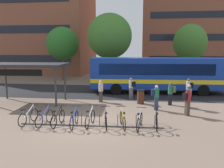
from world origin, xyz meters
name	(u,v)px	position (x,y,z in m)	size (l,w,h in m)	color
ground	(90,125)	(0.00, 0.00, 0.00)	(200.00, 200.00, 0.00)	#7A6656
bus_lane_asphalt	(112,92)	(0.00, 9.58, 0.00)	(80.00, 7.20, 0.01)	#232326
city_bus	(159,74)	(4.24, 9.58, 1.78)	(12.13, 3.13, 3.20)	#14389E
bike_rack	(91,125)	(0.09, -0.25, 0.09)	(7.54, 0.35, 0.70)	#47474C
parked_bicycle_silver_0	(29,117)	(-3.30, -0.27, 0.38)	(0.52, 1.71, 0.99)	black
parked_bicycle_blue_1	(45,118)	(-2.36, -0.35, 0.38)	(0.52, 1.71, 0.99)	black
parked_bicycle_black_2	(58,118)	(-1.64, -0.32, 0.38)	(0.52, 1.72, 0.99)	black
parked_bicycle_blue_3	(74,119)	(-0.73, -0.40, 0.38)	(0.52, 1.72, 0.99)	black
parked_bicycle_silver_4	(90,119)	(0.05, -0.14, 0.38)	(0.52, 1.72, 0.99)	black
parked_bicycle_purple_5	(106,120)	(0.90, -0.29, 0.38)	(0.54, 1.70, 0.99)	black
parked_bicycle_yellow_6	(123,120)	(1.76, -0.20, 0.38)	(0.60, 1.69, 0.99)	black
parked_bicycle_silver_7	(140,121)	(2.63, -0.28, 0.38)	(0.52, 1.71, 0.99)	black
parked_bicycle_black_8	(157,121)	(3.48, -0.09, 0.38)	(0.52, 1.72, 0.99)	black
transit_shelter	(28,66)	(-5.66, 4.50, 2.73)	(5.77, 3.31, 2.93)	#38383D
commuter_black_pack_0	(187,100)	(5.44, 2.40, 0.97)	(0.60, 0.57, 1.68)	#47382D
commuter_grey_pack_1	(189,95)	(5.87, 4.14, 0.95)	(0.37, 0.55, 1.65)	#2D3851
commuter_black_pack_2	(189,88)	(6.41, 6.96, 0.97)	(0.60, 0.51, 1.69)	black
commuter_black_pack_3	(131,87)	(1.91, 6.61, 0.99)	(0.60, 0.56, 1.72)	#565660
commuter_olive_pack_4	(171,92)	(4.80, 4.98, 0.94)	(0.54, 0.36, 1.63)	black
commuter_red_pack_5	(101,90)	(-0.34, 5.35, 0.95)	(0.39, 0.56, 1.66)	#47382D
commuter_navy_pack_6	(156,96)	(3.65, 3.47, 0.96)	(0.54, 0.36, 1.67)	#2D3851
trash_bin	(141,97)	(2.65, 5.15, 0.52)	(0.55, 0.55, 1.03)	#4C2819
street_tree_0	(110,36)	(-1.07, 15.57, 5.47)	(5.20, 5.20, 8.11)	brown
street_tree_1	(190,43)	(8.74, 18.95, 4.78)	(4.21, 4.21, 7.09)	brown
street_tree_2	(62,44)	(-7.37, 17.15, 4.65)	(4.10, 4.10, 6.79)	brown
building_left_wing	(21,9)	(-17.83, 26.56, 10.65)	(23.61, 11.97, 21.29)	brown
building_right_wing	(198,11)	(13.31, 35.67, 11.14)	(21.03, 12.79, 22.28)	brown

